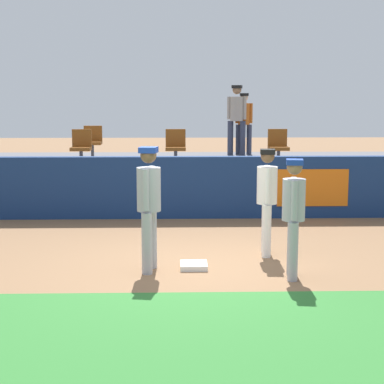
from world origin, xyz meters
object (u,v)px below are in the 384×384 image
(seat_front_left, at_px, (81,145))
(seat_back_left, at_px, (93,140))
(player_coach_visitor, at_px, (294,210))
(seat_front_right, at_px, (278,145))
(spectator_capped, at_px, (237,115))
(player_runner_visitor, at_px, (149,200))
(first_base, at_px, (194,266))
(player_fielder_home, at_px, (267,194))
(seat_front_center, at_px, (176,145))
(spectator_hooded, at_px, (244,119))

(seat_front_left, bearing_deg, seat_back_left, 89.42)
(player_coach_visitor, height_order, seat_front_right, seat_front_right)
(seat_front_left, xyz_separation_m, spectator_capped, (3.85, 2.61, 0.63))
(player_runner_visitor, distance_m, seat_front_left, 5.74)
(first_base, bearing_deg, seat_back_left, 108.78)
(seat_back_left, bearing_deg, player_coach_visitor, -63.56)
(player_fielder_home, distance_m, seat_back_left, 7.33)
(player_fielder_home, xyz_separation_m, seat_front_center, (-1.47, 4.55, 0.44))
(seat_front_left, bearing_deg, player_coach_visitor, -56.83)
(seat_back_left, distance_m, spectator_hooded, 4.18)
(seat_front_right, height_order, spectator_capped, spectator_capped)
(first_base, distance_m, player_fielder_home, 1.72)
(seat_front_left, bearing_deg, seat_front_center, 0.00)
(player_fielder_home, height_order, seat_front_right, seat_front_right)
(seat_front_left, relative_size, seat_back_left, 1.00)
(seat_front_left, height_order, spectator_capped, spectator_capped)
(first_base, bearing_deg, player_fielder_home, 32.93)
(player_runner_visitor, bearing_deg, seat_front_right, 162.91)
(player_fielder_home, bearing_deg, seat_front_center, -155.94)
(player_runner_visitor, bearing_deg, seat_back_left, -156.31)
(seat_front_center, height_order, spectator_capped, spectator_capped)
(seat_front_center, relative_size, spectator_capped, 0.44)
(seat_front_right, distance_m, spectator_hooded, 2.81)
(first_base, bearing_deg, spectator_capped, 79.95)
(spectator_hooded, bearing_deg, seat_back_left, 14.69)
(seat_front_left, relative_size, spectator_capped, 0.44)
(seat_front_center, relative_size, seat_back_left, 1.00)
(seat_front_left, height_order, spectator_hooded, spectator_hooded)
(first_base, distance_m, seat_front_right, 5.90)
(seat_front_center, distance_m, spectator_hooded, 3.35)
(seat_back_left, height_order, spectator_hooded, spectator_hooded)
(player_coach_visitor, bearing_deg, seat_front_right, -178.73)
(seat_front_center, bearing_deg, spectator_hooded, 55.29)
(seat_front_center, bearing_deg, player_fielder_home, -72.16)
(player_runner_visitor, bearing_deg, seat_front_center, -174.13)
(player_coach_visitor, bearing_deg, spectator_capped, -171.65)
(first_base, relative_size, spectator_capped, 0.21)
(player_coach_visitor, relative_size, seat_front_center, 2.01)
(player_runner_visitor, bearing_deg, spectator_capped, 175.60)
(seat_front_right, height_order, seat_back_left, same)
(player_runner_visitor, bearing_deg, player_fielder_home, 125.56)
(seat_front_right, bearing_deg, spectator_hooded, 100.50)
(first_base, relative_size, spectator_hooded, 0.24)
(player_fielder_home, relative_size, spectator_capped, 0.91)
(player_coach_visitor, bearing_deg, spectator_hooded, -173.07)
(seat_back_left, bearing_deg, first_base, -71.22)
(first_base, xyz_separation_m, seat_front_center, (-0.27, 5.33, 1.39))
(seat_front_right, height_order, spectator_hooded, spectator_hooded)
(spectator_capped, bearing_deg, first_base, 95.78)
(player_runner_visitor, height_order, seat_front_center, player_runner_visitor)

